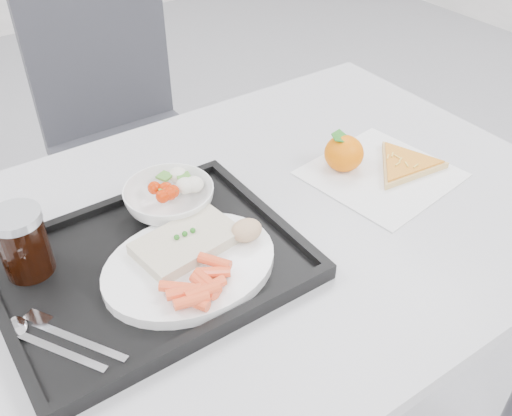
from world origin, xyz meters
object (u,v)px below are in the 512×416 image
object	(u,v)px
cola_glass	(23,242)
pizza_slice	(405,164)
tray	(150,266)
dinner_plate	(190,266)
table	(244,253)
chair	(123,121)
salad_bowl	(169,199)
tangerine	(344,153)

from	to	relation	value
cola_glass	pizza_slice	size ratio (longest dim) A/B	0.45
cola_glass	tray	bearing A→B (deg)	-30.26
tray	dinner_plate	size ratio (longest dim) A/B	1.67
table	chair	distance (m)	0.83
dinner_plate	cola_glass	xyz separation A→B (m)	(-0.20, 0.14, 0.05)
salad_bowl	pizza_slice	distance (m)	0.46
table	tangerine	size ratio (longest dim) A/B	13.26
tangerine	dinner_plate	bearing A→B (deg)	-166.60
chair	cola_glass	xyz separation A→B (m)	(-0.44, -0.74, 0.28)
table	pizza_slice	distance (m)	0.36
chair	salad_bowl	xyz separation A→B (m)	(-0.20, -0.73, 0.25)
dinner_plate	salad_bowl	distance (m)	0.15
tray	dinner_plate	distance (m)	0.07
tangerine	salad_bowl	bearing A→B (deg)	170.94
table	dinner_plate	distance (m)	0.18
tray	cola_glass	world-z (taller)	cola_glass
salad_bowl	pizza_slice	size ratio (longest dim) A/B	0.64
chair	tray	distance (m)	0.90
chair	tangerine	distance (m)	0.83
chair	tray	xyz separation A→B (m)	(-0.29, -0.83, 0.22)
tray	tangerine	xyz separation A→B (m)	(0.43, 0.04, 0.03)
dinner_plate	tangerine	xyz separation A→B (m)	(0.39, 0.09, 0.01)
dinner_plate	cola_glass	distance (m)	0.24
table	salad_bowl	bearing A→B (deg)	137.14
table	chair	world-z (taller)	chair
tangerine	pizza_slice	xyz separation A→B (m)	(0.10, -0.07, -0.02)
tray	pizza_slice	bearing A→B (deg)	-2.62
chair	pizza_slice	world-z (taller)	chair
salad_bowl	cola_glass	distance (m)	0.24
salad_bowl	cola_glass	xyz separation A→B (m)	(-0.24, -0.01, 0.03)
pizza_slice	table	bearing A→B (deg)	173.87
table	pizza_slice	world-z (taller)	pizza_slice
table	cola_glass	bearing A→B (deg)	167.20
table	chair	xyz separation A→B (m)	(0.11, 0.81, -0.15)
table	cola_glass	distance (m)	0.37
table	pizza_slice	xyz separation A→B (m)	(0.35, -0.04, 0.08)
chair	cola_glass	world-z (taller)	chair
table	dinner_plate	xyz separation A→B (m)	(-0.14, -0.06, 0.09)
tangerine	tray	bearing A→B (deg)	-174.13
pizza_slice	dinner_plate	bearing A→B (deg)	-177.23
cola_glass	tangerine	size ratio (longest dim) A/B	1.19
tray	tangerine	world-z (taller)	tangerine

